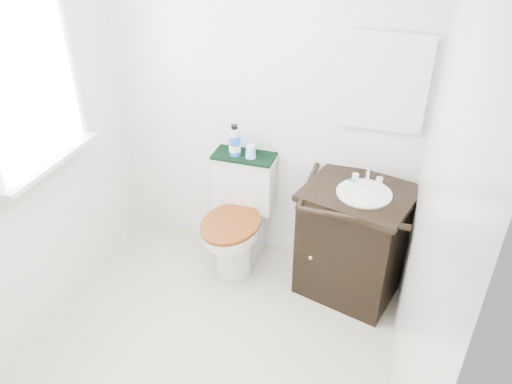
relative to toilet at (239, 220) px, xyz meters
The scene contains 13 objects.
floor 1.04m from the toilet, 84.02° to the right, with size 2.40×2.40×0.00m, color #BFB89A.
wall_back 0.87m from the toilet, 66.64° to the left, with size 2.40×2.40×0.00m, color silver.
wall_left 1.62m from the toilet, 135.96° to the right, with size 2.40×2.40×0.00m, color silver.
wall_right 1.75m from the toilet, 38.80° to the right, with size 2.40×2.40×0.00m, color silver.
window 1.69m from the toilet, 143.54° to the right, with size 0.02×0.70×0.90m, color white.
mirror 1.42m from the toilet, 13.15° to the left, with size 0.50×0.02×0.60m, color silver.
toilet is the anchor object (origin of this frame).
vanity 0.85m from the toilet, ahead, with size 0.80×0.73×0.92m.
trash_bin 0.60m from the toilet, 13.99° to the left, with size 0.22×0.18×0.29m.
towel 0.49m from the toilet, 90.00° to the left, with size 0.44×0.22×0.02m, color black.
mouthwash_bottle 0.61m from the toilet, 119.81° to the left, with size 0.08×0.08×0.23m.
cup 0.55m from the toilet, 60.75° to the left, with size 0.08×0.08×0.10m, color #92BDEF.
soap_bar 0.91m from the toilet, ahead, with size 0.07×0.05×0.02m, color #187274.
Camera 1 is at (0.93, -1.87, 2.51)m, focal length 35.00 mm.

